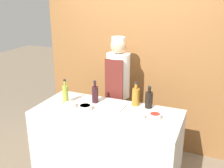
% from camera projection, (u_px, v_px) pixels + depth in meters
% --- Properties ---
extents(cabinet_wall, '(2.81, 0.18, 2.40)m').
position_uv_depth(cabinet_wall, '(137.00, 67.00, 3.87)').
color(cabinet_wall, brown).
rests_on(cabinet_wall, ground_plane).
extents(counter, '(1.68, 0.77, 0.95)m').
position_uv_depth(counter, '(107.00, 147.00, 3.15)').
color(counter, beige).
rests_on(counter, ground_plane).
extents(sauce_bowl_white, '(0.14, 0.14, 0.06)m').
position_uv_depth(sauce_bowl_white, '(70.00, 105.00, 3.08)').
color(sauce_bowl_white, white).
rests_on(sauce_bowl_white, counter).
extents(sauce_bowl_purple, '(0.15, 0.15, 0.04)m').
position_uv_depth(sauce_bowl_purple, '(138.00, 116.00, 2.82)').
color(sauce_bowl_purple, white).
rests_on(sauce_bowl_purple, counter).
extents(sauce_bowl_red, '(0.13, 0.13, 0.05)m').
position_uv_depth(sauce_bowl_red, '(155.00, 116.00, 2.81)').
color(sauce_bowl_red, white).
rests_on(sauce_bowl_red, counter).
extents(sauce_bowl_orange, '(0.15, 0.15, 0.06)m').
position_uv_depth(sauce_bowl_orange, '(85.00, 107.00, 3.02)').
color(sauce_bowl_orange, white).
rests_on(sauce_bowl_orange, counter).
extents(cutting_board, '(0.29, 0.25, 0.02)m').
position_uv_depth(cutting_board, '(111.00, 107.00, 3.08)').
color(cutting_board, white).
rests_on(cutting_board, counter).
extents(bottle_soy, '(0.09, 0.09, 0.26)m').
position_uv_depth(bottle_soy, '(149.00, 99.00, 3.06)').
color(bottle_soy, black).
rests_on(bottle_soy, counter).
extents(bottle_wine, '(0.08, 0.08, 0.28)m').
position_uv_depth(bottle_wine, '(95.00, 94.00, 3.21)').
color(bottle_wine, black).
rests_on(bottle_wine, counter).
extents(bottle_amber, '(0.09, 0.09, 0.29)m').
position_uv_depth(bottle_amber, '(136.00, 96.00, 3.12)').
color(bottle_amber, '#9E661E').
rests_on(bottle_amber, counter).
extents(bottle_oil, '(0.07, 0.07, 0.30)m').
position_uv_depth(bottle_oil, '(65.00, 94.00, 3.18)').
color(bottle_oil, olive).
rests_on(bottle_oil, counter).
extents(chef_center, '(0.31, 0.31, 1.70)m').
position_uv_depth(chef_center, '(118.00, 93.00, 3.56)').
color(chef_center, '#28282D').
rests_on(chef_center, ground_plane).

